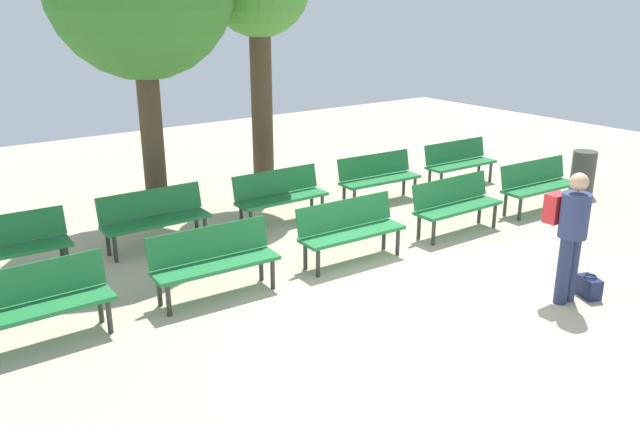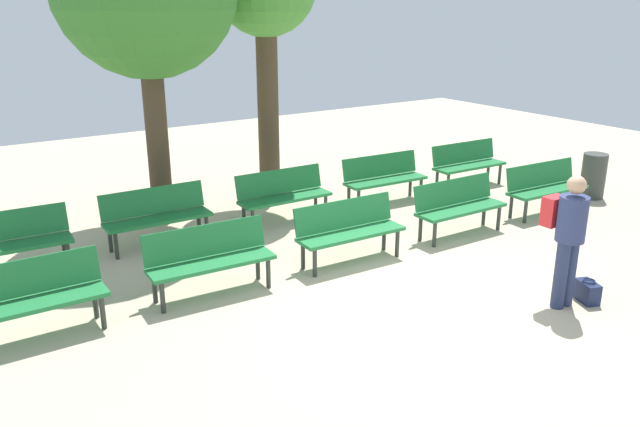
% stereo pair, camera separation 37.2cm
% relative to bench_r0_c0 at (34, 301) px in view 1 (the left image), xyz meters
% --- Properties ---
extents(ground_plane, '(25.32, 25.32, 0.00)m').
position_rel_bench_r0_c0_xyz_m(ground_plane, '(4.13, -1.74, -0.50)').
color(ground_plane, '#BCAD8E').
extents(bench_r0_c0, '(1.60, 0.49, 0.87)m').
position_rel_bench_r0_c0_xyz_m(bench_r0_c0, '(0.00, 0.00, 0.00)').
color(bench_r0_c0, '#1E7238').
rests_on(bench_r0_c0, ground_plane).
extents(bench_r0_c1, '(1.63, 0.57, 0.87)m').
position_rel_bench_r0_c0_xyz_m(bench_r0_c1, '(2.11, -0.06, 0.00)').
color(bench_r0_c1, '#1E7238').
rests_on(bench_r0_c1, ground_plane).
extents(bench_r0_c2, '(1.62, 0.55, 0.87)m').
position_rel_bench_r0_c0_xyz_m(bench_r0_c2, '(4.20, -0.17, 0.00)').
color(bench_r0_c2, '#1E7238').
rests_on(bench_r0_c2, ground_plane).
extents(bench_r0_c3, '(1.61, 0.50, 0.87)m').
position_rel_bench_r0_c0_xyz_m(bench_r0_c3, '(6.30, -0.24, 0.00)').
color(bench_r0_c3, '#1E7238').
rests_on(bench_r0_c3, ground_plane).
extents(bench_r0_c4, '(1.62, 0.57, 0.87)m').
position_rel_bench_r0_c0_xyz_m(bench_r0_c4, '(8.34, -0.31, 0.00)').
color(bench_r0_c4, '#1E7238').
rests_on(bench_r0_c4, ground_plane).
extents(bench_r1_c0, '(1.62, 0.57, 0.87)m').
position_rel_bench_r0_c0_xyz_m(bench_r1_c0, '(0.10, 1.98, 0.00)').
color(bench_r1_c0, '#1E7238').
rests_on(bench_r1_c0, ground_plane).
extents(bench_r1_c1, '(1.61, 0.51, 0.87)m').
position_rel_bench_r0_c0_xyz_m(bench_r1_c1, '(2.16, 1.96, 0.00)').
color(bench_r1_c1, '#1E7238').
rests_on(bench_r1_c1, ground_plane).
extents(bench_r1_c2, '(1.61, 0.50, 0.87)m').
position_rel_bench_r0_c0_xyz_m(bench_r1_c2, '(4.30, 1.83, 0.00)').
color(bench_r1_c2, '#1E7238').
rests_on(bench_r1_c2, ground_plane).
extents(bench_r1_c3, '(1.63, 0.58, 0.87)m').
position_rel_bench_r0_c0_xyz_m(bench_r1_c3, '(6.40, 1.74, 0.00)').
color(bench_r1_c3, '#1E7238').
rests_on(bench_r1_c3, ground_plane).
extents(bench_r1_c4, '(1.62, 0.54, 0.87)m').
position_rel_bench_r0_c0_xyz_m(bench_r1_c4, '(8.48, 1.65, 0.00)').
color(bench_r1_c4, '#1E7238').
rests_on(bench_r1_c4, ground_plane).
extents(visitor_with_backpack, '(0.34, 0.52, 1.65)m').
position_rel_bench_r0_c0_xyz_m(visitor_with_backpack, '(5.53, -2.74, 0.43)').
color(visitor_with_backpack, navy).
rests_on(visitor_with_backpack, ground_plane).
extents(handbag, '(0.29, 0.36, 0.29)m').
position_rel_bench_r0_c0_xyz_m(handbag, '(5.89, -2.88, -0.37)').
color(handbag, '#192347').
rests_on(handbag, ground_plane).
extents(trash_bin, '(0.45, 0.45, 0.85)m').
position_rel_bench_r0_c0_xyz_m(trash_bin, '(9.88, -0.23, -0.08)').
color(trash_bin, '#383D38').
rests_on(trash_bin, ground_plane).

